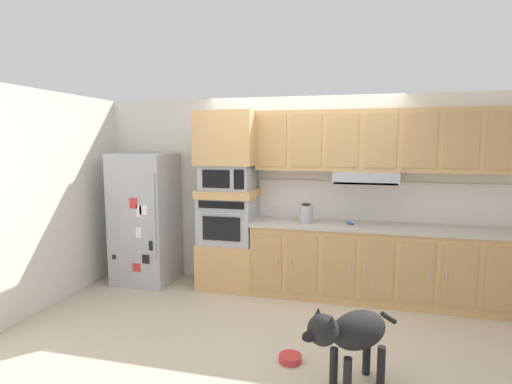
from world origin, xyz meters
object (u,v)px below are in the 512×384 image
Objects in this scene: microwave at (228,177)px; screwdriver at (351,223)px; dog_food_bowl at (290,358)px; electric_kettle at (306,214)px; refrigerator at (146,218)px; dog at (351,333)px; built_in_oven at (228,220)px.

microwave is 1.65m from screwdriver.
microwave is at bearing 123.61° from dog_food_bowl.
electric_kettle reaches higher than screwdriver.
dog is (2.78, -1.85, -0.43)m from refrigerator.
microwave is 3.22× the size of dog_food_bowl.
microwave is 2.68× the size of electric_kettle.
dog reaches higher than dog_food_bowl.
microwave reaches higher than dog_food_bowl.
microwave is at bearing 179.23° from screwdriver.
dog_food_bowl is at bearing -34.98° from refrigerator.
dog_food_bowl is (-0.46, -1.64, -0.90)m from screwdriver.
built_in_oven is 2.54m from dog.
screwdriver is 1.93m from dog_food_bowl.
screwdriver is at bearing -131.01° from dog.
screwdriver is at bearing 74.26° from dog_food_bowl.
refrigerator reaches higher than microwave.
microwave reaches higher than dog.
refrigerator is 2.20m from electric_kettle.
dog_food_bowl is (-0.51, 0.26, -0.42)m from dog.
microwave is at bearing -0.77° from built_in_oven.
refrigerator is at bearing 145.02° from dog_food_bowl.
screwdriver is (2.73, 0.05, 0.05)m from refrigerator.
microwave is 2.45m from dog_food_bowl.
screwdriver reaches higher than dog_food_bowl.
built_in_oven is 1.56m from screwdriver.
electric_kettle is 0.33× the size of dog.
built_in_oven is (1.17, 0.07, 0.02)m from refrigerator.
refrigerator is at bearing -76.05° from dog.
built_in_oven is at bearing 179.23° from microwave.
built_in_oven reaches higher than screwdriver.
dog_food_bowl is at bearing -69.49° from dog.
dog_food_bowl is at bearing -56.39° from microwave.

